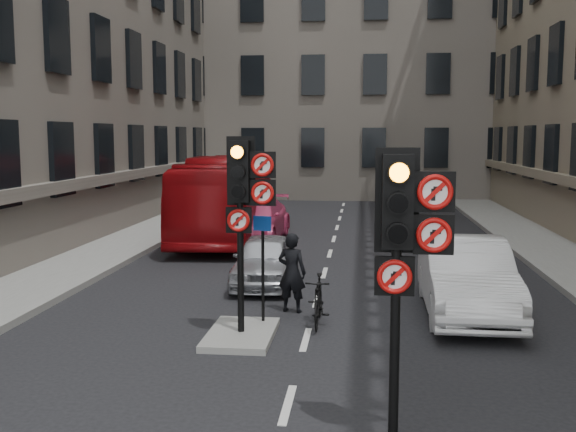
% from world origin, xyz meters
% --- Properties ---
extents(pavement_left, '(3.00, 50.00, 0.16)m').
position_xyz_m(pavement_left, '(-7.20, 12.00, 0.08)').
color(pavement_left, gray).
rests_on(pavement_left, ground).
extents(centre_island, '(1.20, 2.00, 0.12)m').
position_xyz_m(centre_island, '(-1.20, 5.00, 0.06)').
color(centre_island, gray).
rests_on(centre_island, ground).
extents(building_far, '(30.00, 14.00, 20.00)m').
position_xyz_m(building_far, '(0.00, 38.00, 10.00)').
color(building_far, gray).
rests_on(building_far, ground).
extents(signal_near, '(0.91, 0.40, 3.58)m').
position_xyz_m(signal_near, '(1.49, 0.99, 2.58)').
color(signal_near, black).
rests_on(signal_near, ground).
extents(signal_far, '(0.91, 0.40, 3.58)m').
position_xyz_m(signal_far, '(-1.11, 4.99, 2.70)').
color(signal_far, black).
rests_on(signal_far, centre_island).
extents(car_silver, '(1.56, 3.68, 1.24)m').
position_xyz_m(car_silver, '(-1.40, 9.44, 0.62)').
color(car_silver, '#AFB1B7').
rests_on(car_silver, ground).
extents(car_white, '(1.72, 4.80, 1.58)m').
position_xyz_m(car_white, '(3.15, 7.12, 0.79)').
color(car_white, silver).
rests_on(car_white, ground).
extents(car_pink, '(2.30, 5.27, 1.51)m').
position_xyz_m(car_pink, '(-2.80, 16.14, 0.75)').
color(car_pink, '#C83A6A').
rests_on(car_pink, ground).
extents(bus_red, '(3.16, 10.69, 2.94)m').
position_xyz_m(bus_red, '(-3.93, 17.24, 1.47)').
color(bus_red, maroon).
rests_on(bus_red, ground).
extents(motorcycle, '(0.46, 1.63, 0.98)m').
position_xyz_m(motorcycle, '(0.16, 6.00, 0.49)').
color(motorcycle, black).
rests_on(motorcycle, ground).
extents(motorcyclist, '(0.70, 0.55, 1.69)m').
position_xyz_m(motorcyclist, '(-0.46, 6.92, 0.85)').
color(motorcyclist, black).
rests_on(motorcyclist, ground).
extents(info_sign, '(0.35, 0.13, 2.06)m').
position_xyz_m(info_sign, '(-0.90, 5.73, 1.45)').
color(info_sign, black).
rests_on(info_sign, centre_island).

